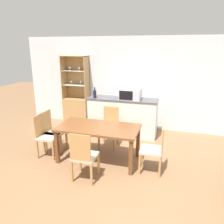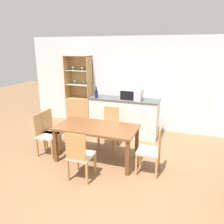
{
  "view_description": "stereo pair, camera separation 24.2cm",
  "coord_description": "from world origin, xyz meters",
  "views": [
    {
      "loc": [
        1.03,
        -3.39,
        2.27
      ],
      "look_at": [
        -0.34,
        1.21,
        0.83
      ],
      "focal_mm": 35.0,
      "sensor_mm": 36.0,
      "label": 1
    },
    {
      "loc": [
        1.26,
        -3.31,
        2.27
      ],
      "look_at": [
        -0.34,
        1.21,
        0.83
      ],
      "focal_mm": 35.0,
      "sensor_mm": 36.0,
      "label": 2
    }
  ],
  "objects": [
    {
      "name": "dining_chair_side_right_near",
      "position": [
        0.73,
        0.34,
        0.45
      ],
      "size": [
        0.41,
        0.41,
        0.91
      ],
      "rotation": [
        0.0,
        0.0,
        1.58
      ],
      "color": "#C1B299",
      "rests_on": "ground_plane"
    },
    {
      "name": "wall_back",
      "position": [
        0.0,
        2.63,
        1.27
      ],
      "size": [
        6.8,
        0.06,
        2.55
      ],
      "color": "silver",
      "rests_on": "ground_plane"
    },
    {
      "name": "microwave",
      "position": [
        -0.06,
        1.92,
        1.12
      ],
      "size": [
        0.52,
        0.38,
        0.26
      ],
      "color": "#B7BABF",
      "rests_on": "kitchen_counter"
    },
    {
      "name": "ground_plane",
      "position": [
        0.0,
        0.0,
        0.0
      ],
      "size": [
        18.0,
        18.0,
        0.0
      ],
      "primitive_type": "plane",
      "color": "brown"
    },
    {
      "name": "dining_chair_side_left_far",
      "position": [
        -1.54,
        0.59,
        0.45
      ],
      "size": [
        0.41,
        0.41,
        0.91
      ],
      "rotation": [
        0.0,
        0.0,
        -1.56
      ],
      "color": "#C1B299",
      "rests_on": "ground_plane"
    },
    {
      "name": "dining_table",
      "position": [
        -0.4,
        0.47,
        0.64
      ],
      "size": [
        1.63,
        0.85,
        0.73
      ],
      "color": "brown",
      "rests_on": "ground_plane"
    },
    {
      "name": "wine_bottle",
      "position": [
        -0.98,
        1.79,
        1.1
      ],
      "size": [
        0.08,
        0.08,
        0.28
      ],
      "color": "#141E38",
      "rests_on": "kitchen_counter"
    },
    {
      "name": "display_cabinet",
      "position": [
        -1.81,
        2.42,
        0.57
      ],
      "size": [
        0.75,
        0.38,
        2.03
      ],
      "color": "tan",
      "rests_on": "ground_plane"
    },
    {
      "name": "dining_chair_side_left_near",
      "position": [
        -1.54,
        0.34,
        0.45
      ],
      "size": [
        0.43,
        0.43,
        0.91
      ],
      "rotation": [
        0.0,
        0.0,
        -1.5
      ],
      "color": "#C1B299",
      "rests_on": "ground_plane"
    },
    {
      "name": "dining_chair_head_far",
      "position": [
        -0.4,
        1.21,
        0.45
      ],
      "size": [
        0.4,
        0.4,
        0.91
      ],
      "rotation": [
        0.0,
        0.0,
        3.14
      ],
      "color": "#C1B299",
      "rests_on": "ground_plane"
    },
    {
      "name": "dining_chair_head_near",
      "position": [
        -0.4,
        -0.27,
        0.45
      ],
      "size": [
        0.41,
        0.41,
        0.91
      ],
      "rotation": [
        0.0,
        0.0,
        0.02
      ],
      "color": "#C1B299",
      "rests_on": "ground_plane"
    },
    {
      "name": "kitchen_counter",
      "position": [
        -0.27,
        1.95,
        0.5
      ],
      "size": [
        1.81,
        0.53,
        0.99
      ],
      "color": "silver",
      "rests_on": "ground_plane"
    }
  ]
}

